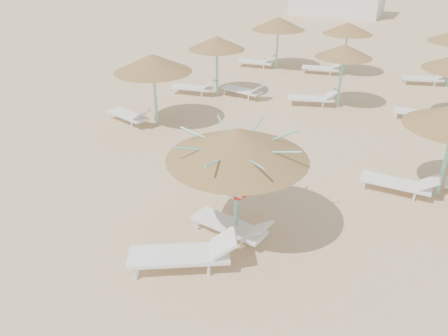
% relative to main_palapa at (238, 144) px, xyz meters
% --- Properties ---
extents(ground, '(120.00, 120.00, 0.00)m').
position_rel_main_palapa_xyz_m(ground, '(-0.45, -0.12, -2.48)').
color(ground, tan).
rests_on(ground, ground).
extents(main_palapa, '(3.18, 3.18, 2.85)m').
position_rel_main_palapa_xyz_m(main_palapa, '(0.00, 0.00, 0.00)').
color(main_palapa, '#7CD7C0').
rests_on(main_palapa, ground).
extents(lounger_main_a, '(2.37, 1.82, 0.85)m').
position_rel_main_palapa_xyz_m(lounger_main_a, '(-0.47, -1.53, -2.07)').
color(lounger_main_a, white).
rests_on(lounger_main_a, ground).
extents(lounger_main_b, '(2.08, 0.90, 0.73)m').
position_rel_main_palapa_xyz_m(lounger_main_b, '(-0.04, -0.08, -2.13)').
color(lounger_main_b, white).
rests_on(lounger_main_b, ground).
extents(palapa_field, '(20.33, 13.98, 2.72)m').
position_rel_main_palapa_xyz_m(palapa_field, '(1.99, 10.38, -0.16)').
color(palapa_field, '#7CD7C0').
rests_on(palapa_field, ground).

